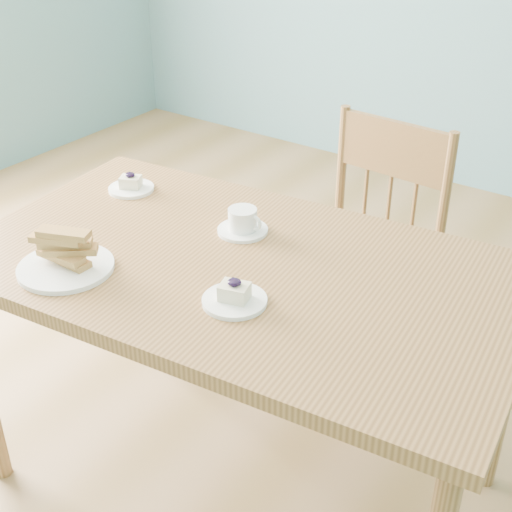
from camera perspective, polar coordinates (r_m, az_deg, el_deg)
room at (r=1.73m, az=-4.77°, el=17.30°), size 5.01×5.01×2.71m
dining_table at (r=1.89m, az=-1.28°, el=-2.57°), size 1.54×0.98×0.79m
dining_chair at (r=2.46m, az=8.58°, el=-0.41°), size 0.47×0.45×0.96m
cheesecake_plate_near at (r=1.68m, az=-1.73°, el=-3.29°), size 0.16×0.16×0.07m
cheesecake_plate_far at (r=2.27m, az=-9.97°, el=5.56°), size 0.14×0.14×0.06m
coffee_cup at (r=1.98m, az=-1.05°, el=2.70°), size 0.14×0.14×0.07m
biscotti_plate at (r=1.87m, az=-15.09°, el=-0.10°), size 0.25×0.25×0.11m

